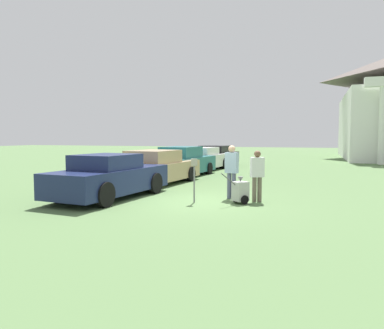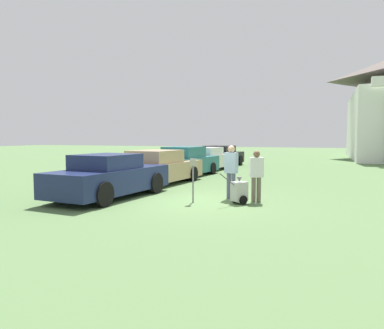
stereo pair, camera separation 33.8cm
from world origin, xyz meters
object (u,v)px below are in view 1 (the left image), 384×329
object	(u,v)px
parked_car_white	(202,159)
equipment_cart	(240,191)
parked_car_teal	(182,163)
person_worker	(232,168)
person_supervisor	(257,173)
parked_car_black	(216,157)
parked_car_tan	(156,168)
parking_meter	(194,172)
parked_car_navy	(109,177)

from	to	relation	value
parked_car_white	equipment_cart	size ratio (longest dim) A/B	5.25
parked_car_teal	person_worker	world-z (taller)	person_worker
person_supervisor	equipment_cart	distance (m)	0.85
parked_car_black	equipment_cart	xyz separation A→B (m)	(4.43, -13.65, -0.30)
parked_car_teal	person_worker	bearing A→B (deg)	-51.05
parked_car_tan	parked_car_teal	bearing A→B (deg)	95.84
parked_car_teal	parked_car_white	xyz separation A→B (m)	(0.00, 3.60, -0.04)
parking_meter	equipment_cart	size ratio (longest dim) A/B	1.40
parked_car_white	person_worker	size ratio (longest dim) A/B	2.92
parked_car_black	person_worker	distance (m)	13.47
parked_car_navy	parked_car_black	bearing A→B (deg)	95.84
person_supervisor	equipment_cart	bearing A→B (deg)	22.97
parked_car_black	parking_meter	size ratio (longest dim) A/B	3.50
parked_car_tan	parking_meter	bearing A→B (deg)	-45.40
person_worker	equipment_cart	world-z (taller)	person_worker
person_worker	person_supervisor	size ratio (longest dim) A/B	1.09
parked_car_white	person_supervisor	distance (m)	11.13
parked_car_teal	parked_car_white	bearing A→B (deg)	95.84
person_supervisor	parked_car_tan	bearing A→B (deg)	-55.58
parked_car_teal	parked_car_tan	bearing A→B (deg)	-84.16
equipment_cart	parked_car_white	bearing A→B (deg)	150.67
parked_car_white	parking_meter	distance (m)	11.21
person_supervisor	parked_car_navy	bearing A→B (deg)	-14.24
person_supervisor	parked_car_black	bearing A→B (deg)	-93.90
parked_car_white	parked_car_black	distance (m)	3.16
person_worker	equipment_cart	xyz separation A→B (m)	(0.45, -0.78, -0.64)
parked_car_navy	equipment_cart	xyz separation A→B (m)	(4.43, 0.38, -0.32)
person_worker	equipment_cart	size ratio (longest dim) A/B	1.80
parked_car_black	equipment_cart	distance (m)	14.35
parking_meter	parked_car_white	bearing A→B (deg)	105.62
parked_car_tan	parked_car_teal	xyz separation A→B (m)	(0.00, 3.43, 0.02)
parked_car_white	person_worker	xyz separation A→B (m)	(3.98, -9.70, 0.36)
parked_car_teal	person_supervisor	world-z (taller)	person_supervisor
parking_meter	parked_car_navy	bearing A→B (deg)	-178.59
parked_car_white	parked_car_teal	bearing A→B (deg)	-84.16
parked_car_navy	parked_car_teal	xyz separation A→B (m)	(-0.00, 7.27, 0.00)
parked_car_black	parked_car_tan	bearing A→B (deg)	-84.16
parked_car_teal	parking_meter	world-z (taller)	parked_car_teal
parked_car_tan	parked_car_black	xyz separation A→B (m)	(0.00, 10.19, -0.01)
parked_car_white	equipment_cart	world-z (taller)	parked_car_white
parked_car_tan	parked_car_teal	world-z (taller)	parked_car_teal
parked_car_tan	parked_car_black	world-z (taller)	parked_car_tan
parked_car_navy	parked_car_tan	distance (m)	3.83
parked_car_navy	person_supervisor	size ratio (longest dim) A/B	3.00
person_supervisor	parked_car_teal	bearing A→B (deg)	-76.93
parked_car_black	person_supervisor	xyz separation A→B (m)	(4.88, -13.17, 0.25)
parked_car_white	parking_meter	world-z (taller)	parked_car_white
person_supervisor	equipment_cart	world-z (taller)	person_supervisor
parked_car_teal	person_supervisor	size ratio (longest dim) A/B	3.16
parked_car_navy	person_supervisor	distance (m)	4.96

